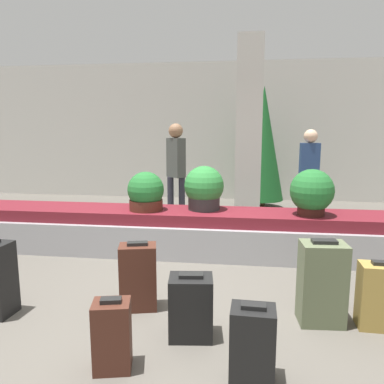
{
  "coord_description": "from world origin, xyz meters",
  "views": [
    {
      "loc": [
        0.66,
        -3.18,
        1.66
      ],
      "look_at": [
        0.0,
        1.69,
        0.83
      ],
      "focal_mm": 35.0,
      "sensor_mm": 36.0,
      "label": 1
    }
  ],
  "objects": [
    {
      "name": "traveler_0",
      "position": [
        1.8,
        3.44,
        0.99
      ],
      "size": [
        0.32,
        0.23,
        1.66
      ],
      "rotation": [
        0.0,
        0.0,
        0.02
      ],
      "color": "#282833",
      "rests_on": "ground_plane"
    },
    {
      "name": "potted_plant_2",
      "position": [
        0.15,
        1.78,
        0.87
      ],
      "size": [
        0.54,
        0.54,
        0.59
      ],
      "color": "#2D2D2D",
      "rests_on": "carousel"
    },
    {
      "name": "suitcase_6",
      "position": [
        0.75,
        -0.89,
        0.26
      ],
      "size": [
        0.3,
        0.24,
        0.55
      ],
      "rotation": [
        0.0,
        0.0,
        -0.04
      ],
      "color": "black",
      "rests_on": "ground_plane"
    },
    {
      "name": "suitcase_0",
      "position": [
        0.28,
        -0.41,
        0.26
      ],
      "size": [
        0.37,
        0.31,
        0.54
      ],
      "rotation": [
        0.0,
        0.0,
        0.12
      ],
      "color": "black",
      "rests_on": "ground_plane"
    },
    {
      "name": "pillar",
      "position": [
        0.75,
        3.4,
        1.6
      ],
      "size": [
        0.44,
        0.44,
        3.2
      ],
      "color": "beige",
      "rests_on": "ground_plane"
    },
    {
      "name": "decorated_tree",
      "position": [
        1.07,
        4.81,
        1.35
      ],
      "size": [
        0.91,
        0.91,
        2.53
      ],
      "color": "#4C331E",
      "rests_on": "ground_plane"
    },
    {
      "name": "potted_plant_1",
      "position": [
        1.53,
        1.61,
        0.87
      ],
      "size": [
        0.55,
        0.55,
        0.59
      ],
      "color": "#381914",
      "rests_on": "carousel"
    },
    {
      "name": "suitcase_4",
      "position": [
        -0.21,
        -0.89,
        0.25
      ],
      "size": [
        0.3,
        0.26,
        0.52
      ],
      "rotation": [
        0.0,
        0.0,
        0.22
      ],
      "color": "#472319",
      "rests_on": "ground_plane"
    },
    {
      "name": "traveler_1",
      "position": [
        -0.48,
        3.14,
        1.06
      ],
      "size": [
        0.36,
        0.35,
        1.76
      ],
      "rotation": [
        0.0,
        0.0,
        -0.75
      ],
      "color": "#282833",
      "rests_on": "ground_plane"
    },
    {
      "name": "back_wall",
      "position": [
        0.0,
        5.78,
        1.6
      ],
      "size": [
        18.0,
        0.06,
        3.2
      ],
      "color": "beige",
      "rests_on": "ground_plane"
    },
    {
      "name": "suitcase_1",
      "position": [
        -0.28,
        0.01,
        0.31
      ],
      "size": [
        0.38,
        0.3,
        0.64
      ],
      "rotation": [
        0.0,
        0.0,
        0.23
      ],
      "color": "#472319",
      "rests_on": "ground_plane"
    },
    {
      "name": "suitcase_5",
      "position": [
        1.85,
        -0.06,
        0.28
      ],
      "size": [
        0.4,
        0.23,
        0.59
      ],
      "rotation": [
        0.0,
        0.0,
        -0.03
      ],
      "color": "#A3843D",
      "rests_on": "ground_plane"
    },
    {
      "name": "suitcase_3",
      "position": [
        1.36,
        -0.04,
        0.36
      ],
      "size": [
        0.39,
        0.3,
        0.74
      ],
      "rotation": [
        0.0,
        0.0,
        0.07
      ],
      "color": "#5B6647",
      "rests_on": "ground_plane"
    },
    {
      "name": "ground_plane",
      "position": [
        0.0,
        0.0,
        0.0
      ],
      "size": [
        18.0,
        18.0,
        0.0
      ],
      "primitive_type": "plane",
      "color": "#59544C"
    },
    {
      "name": "potted_plant_0",
      "position": [
        -0.62,
        1.63,
        0.82
      ],
      "size": [
        0.49,
        0.49,
        0.52
      ],
      "color": "#4C2319",
      "rests_on": "carousel"
    },
    {
      "name": "carousel",
      "position": [
        0.0,
        1.69,
        0.28
      ],
      "size": [
        6.84,
        0.87,
        0.58
      ],
      "color": "#9E9EA3",
      "rests_on": "ground_plane"
    }
  ]
}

